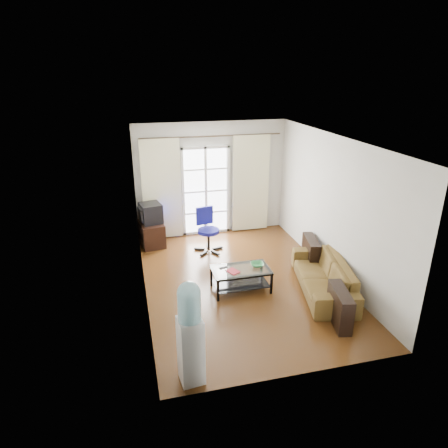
# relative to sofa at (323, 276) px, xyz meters

# --- Properties ---
(floor) EXTENTS (5.20, 5.20, 0.00)m
(floor) POSITION_rel_sofa_xyz_m (-1.36, 0.67, -0.29)
(floor) COLOR #543114
(floor) RESTS_ON ground
(ceiling) EXTENTS (5.20, 5.20, 0.00)m
(ceiling) POSITION_rel_sofa_xyz_m (-1.36, 0.67, 2.41)
(ceiling) COLOR white
(ceiling) RESTS_ON wall_back
(wall_back) EXTENTS (3.60, 0.02, 2.70)m
(wall_back) POSITION_rel_sofa_xyz_m (-1.36, 3.27, 1.06)
(wall_back) COLOR silver
(wall_back) RESTS_ON floor
(wall_front) EXTENTS (3.60, 0.02, 2.70)m
(wall_front) POSITION_rel_sofa_xyz_m (-1.36, -1.93, 1.06)
(wall_front) COLOR silver
(wall_front) RESTS_ON floor
(wall_left) EXTENTS (0.02, 5.20, 2.70)m
(wall_left) POSITION_rel_sofa_xyz_m (-3.16, 0.67, 1.06)
(wall_left) COLOR silver
(wall_left) RESTS_ON floor
(wall_right) EXTENTS (0.02, 5.20, 2.70)m
(wall_right) POSITION_rel_sofa_xyz_m (0.44, 0.67, 1.06)
(wall_right) COLOR silver
(wall_right) RESTS_ON floor
(french_door) EXTENTS (1.16, 0.06, 2.15)m
(french_door) POSITION_rel_sofa_xyz_m (-1.51, 3.21, 0.78)
(french_door) COLOR white
(french_door) RESTS_ON wall_back
(curtain_rod) EXTENTS (3.30, 0.04, 0.04)m
(curtain_rod) POSITION_rel_sofa_xyz_m (-1.36, 3.17, 2.09)
(curtain_rod) COLOR #4C3F2D
(curtain_rod) RESTS_ON wall_back
(curtain_left) EXTENTS (0.90, 0.07, 2.35)m
(curtain_left) POSITION_rel_sofa_xyz_m (-2.56, 3.15, 0.91)
(curtain_left) COLOR beige
(curtain_left) RESTS_ON curtain_rod
(curtain_right) EXTENTS (0.90, 0.07, 2.35)m
(curtain_right) POSITION_rel_sofa_xyz_m (-0.41, 3.15, 0.91)
(curtain_right) COLOR beige
(curtain_right) RESTS_ON curtain_rod
(radiator) EXTENTS (0.64, 0.12, 0.64)m
(radiator) POSITION_rel_sofa_xyz_m (-0.56, 3.17, 0.04)
(radiator) COLOR #9F9FA2
(radiator) RESTS_ON floor
(sofa) EXTENTS (2.35, 1.64, 0.59)m
(sofa) POSITION_rel_sofa_xyz_m (0.00, 0.00, 0.00)
(sofa) COLOR brown
(sofa) RESTS_ON floor
(coffee_table) EXTENTS (1.05, 0.61, 0.43)m
(coffee_table) POSITION_rel_sofa_xyz_m (-1.46, 0.37, -0.02)
(coffee_table) COLOR silver
(coffee_table) RESTS_ON floor
(bowl) EXTENTS (0.32, 0.32, 0.06)m
(bowl) POSITION_rel_sofa_xyz_m (-1.14, 0.41, 0.16)
(bowl) COLOR green
(bowl) RESTS_ON coffee_table
(book) EXTENTS (0.35, 0.36, 0.02)m
(book) POSITION_rel_sofa_xyz_m (-1.71, 0.26, 0.14)
(book) COLOR #B32E16
(book) RESTS_ON coffee_table
(remote) EXTENTS (0.16, 0.07, 0.02)m
(remote) POSITION_rel_sofa_xyz_m (-1.76, 0.49, 0.14)
(remote) COLOR black
(remote) RESTS_ON coffee_table
(tv_stand) EXTENTS (0.60, 0.81, 0.54)m
(tv_stand) POSITION_rel_sofa_xyz_m (-2.89, 2.82, -0.02)
(tv_stand) COLOR black
(tv_stand) RESTS_ON floor
(crt_tv) EXTENTS (0.56, 0.56, 0.44)m
(crt_tv) POSITION_rel_sofa_xyz_m (-2.89, 2.84, 0.47)
(crt_tv) COLOR black
(crt_tv) RESTS_ON tv_stand
(task_chair) EXTENTS (0.78, 0.78, 0.98)m
(task_chair) POSITION_rel_sofa_xyz_m (-1.69, 2.18, -0.00)
(task_chair) COLOR black
(task_chair) RESTS_ON floor
(water_cooler) EXTENTS (0.34, 0.33, 1.46)m
(water_cooler) POSITION_rel_sofa_xyz_m (-2.72, -1.68, 0.47)
(water_cooler) COLOR silver
(water_cooler) RESTS_ON floor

